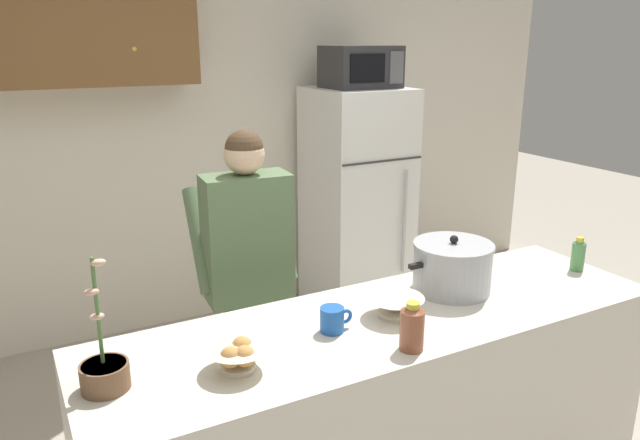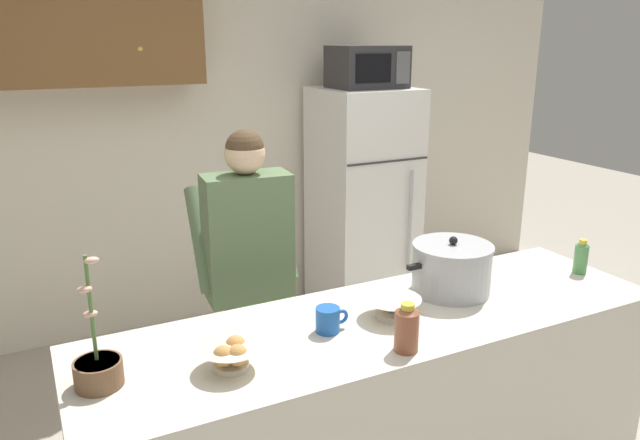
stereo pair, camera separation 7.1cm
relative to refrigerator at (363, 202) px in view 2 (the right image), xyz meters
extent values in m
cube|color=silver|center=(-1.00, 0.45, 0.48)|extent=(6.00, 0.12, 2.60)
sphere|color=gold|center=(-1.48, 0.05, 1.09)|extent=(0.03, 0.03, 0.03)
cube|color=silver|center=(-1.00, -1.85, -0.36)|extent=(2.35, 0.68, 0.92)
cube|color=white|center=(0.00, 0.00, 0.00)|extent=(0.64, 0.64, 1.63)
cube|color=#333333|center=(0.00, -0.32, 0.36)|extent=(0.63, 0.01, 0.01)
cylinder|color=#B2B2B7|center=(0.18, -0.35, -0.08)|extent=(0.02, 0.02, 0.73)
cube|color=#2D2D30|center=(0.00, -0.02, 0.96)|extent=(0.48, 0.36, 0.28)
cube|color=black|center=(-0.06, -0.20, 0.96)|extent=(0.26, 0.01, 0.18)
cube|color=#59595B|center=(0.17, -0.20, 0.96)|extent=(0.11, 0.01, 0.21)
cylinder|color=black|center=(-1.21, -1.11, -0.43)|extent=(0.11, 0.11, 0.77)
cylinder|color=black|center=(-1.35, -1.09, -0.43)|extent=(0.11, 0.11, 0.77)
cube|color=#59724C|center=(-1.28, -1.10, 0.25)|extent=(0.41, 0.23, 0.61)
sphere|color=beige|center=(-1.28, -1.10, 0.65)|extent=(0.18, 0.18, 0.18)
sphere|color=#4C3823|center=(-1.28, -1.10, 0.67)|extent=(0.18, 0.18, 0.18)
cylinder|color=#59724C|center=(-1.07, -1.00, 0.23)|extent=(0.11, 0.37, 0.47)
cylinder|color=#59724C|center=(-1.47, -0.96, 0.23)|extent=(0.11, 0.37, 0.47)
cylinder|color=#ADAFB5|center=(-0.61, -1.76, 0.20)|extent=(0.33, 0.33, 0.20)
cylinder|color=#ADAFB5|center=(-0.61, -1.76, 0.31)|extent=(0.34, 0.34, 0.02)
sphere|color=black|center=(-0.61, -1.76, 0.33)|extent=(0.04, 0.04, 0.04)
cube|color=black|center=(-0.80, -1.76, 0.25)|extent=(0.06, 0.02, 0.02)
cube|color=black|center=(-0.41, -1.76, 0.25)|extent=(0.06, 0.02, 0.02)
cylinder|color=#1E59B2|center=(-1.25, -1.85, 0.15)|extent=(0.09, 0.09, 0.10)
torus|color=#1E59B2|center=(-1.19, -1.85, 0.15)|extent=(0.06, 0.01, 0.06)
cylinder|color=beige|center=(-1.65, -1.94, 0.11)|extent=(0.12, 0.12, 0.02)
cone|color=beige|center=(-1.65, -1.94, 0.15)|extent=(0.21, 0.21, 0.06)
sphere|color=tan|center=(-1.68, -1.96, 0.17)|extent=(0.07, 0.07, 0.07)
sphere|color=tan|center=(-1.63, -1.91, 0.17)|extent=(0.07, 0.07, 0.07)
sphere|color=tan|center=(-1.64, -1.98, 0.17)|extent=(0.07, 0.07, 0.07)
cylinder|color=beige|center=(-0.97, -1.86, 0.11)|extent=(0.13, 0.13, 0.02)
cone|color=beige|center=(-0.97, -1.86, 0.15)|extent=(0.23, 0.23, 0.06)
cylinder|color=brown|center=(-1.07, -2.10, 0.18)|extent=(0.09, 0.09, 0.15)
cone|color=brown|center=(-1.07, -2.10, 0.26)|extent=(0.09, 0.09, 0.02)
cylinder|color=gold|center=(-1.07, -2.10, 0.27)|extent=(0.05, 0.05, 0.02)
cylinder|color=#4C8C4C|center=(0.06, -1.86, 0.17)|extent=(0.06, 0.06, 0.13)
cone|color=#4C8C4C|center=(0.06, -1.86, 0.25)|extent=(0.06, 0.06, 0.02)
cylinder|color=gold|center=(0.06, -1.86, 0.26)|extent=(0.03, 0.03, 0.02)
cylinder|color=brown|center=(-2.05, -1.85, 0.15)|extent=(0.15, 0.15, 0.09)
cylinder|color=#38281E|center=(-2.05, -1.85, 0.18)|extent=(0.13, 0.14, 0.01)
cylinder|color=#4C7238|center=(-2.05, -1.85, 0.37)|extent=(0.01, 0.04, 0.35)
ellipsoid|color=#D8A58C|center=(-2.06, -1.84, 0.35)|extent=(0.04, 0.03, 0.02)
ellipsoid|color=#D8A58C|center=(-2.07, -1.86, 0.44)|extent=(0.04, 0.03, 0.02)
ellipsoid|color=#D8A58C|center=(-2.04, -1.87, 0.52)|extent=(0.04, 0.03, 0.02)
camera|label=1|loc=(-2.25, -3.61, 1.15)|focal=33.96mm
camera|label=2|loc=(-2.19, -3.65, 1.15)|focal=33.96mm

